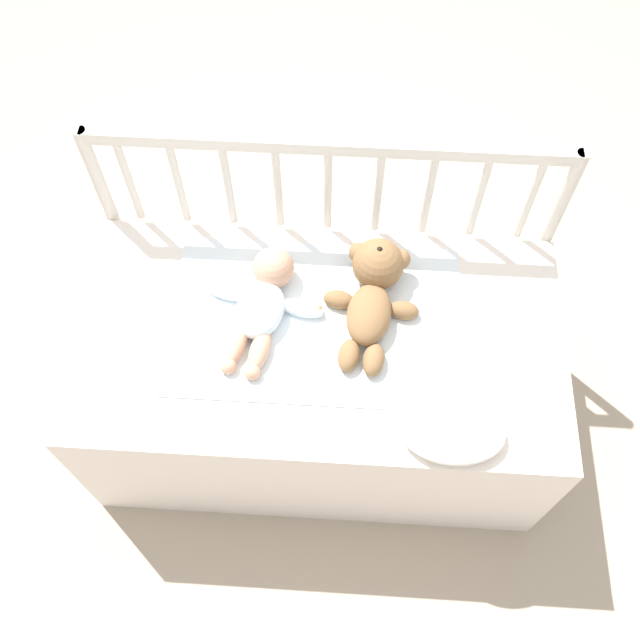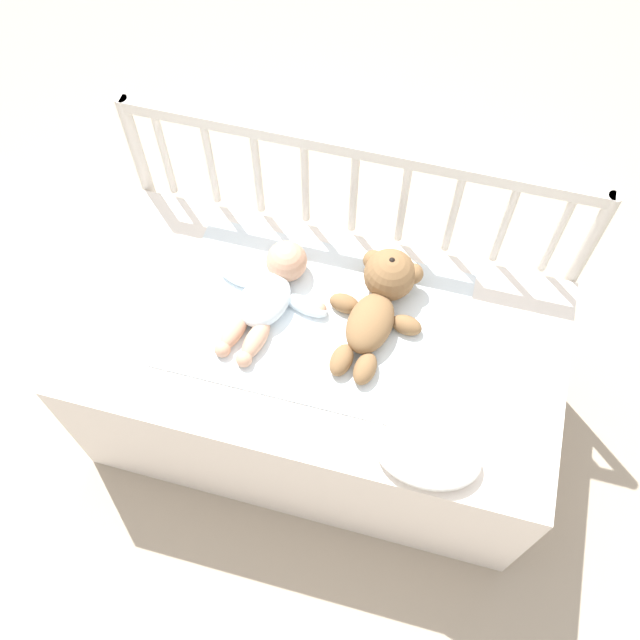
{
  "view_description": "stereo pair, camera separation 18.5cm",
  "coord_description": "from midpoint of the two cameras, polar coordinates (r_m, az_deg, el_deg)",
  "views": [
    {
      "loc": [
        0.06,
        -0.91,
        2.21
      ],
      "look_at": [
        0.0,
        0.01,
        0.6
      ],
      "focal_mm": 40.0,
      "sensor_mm": 36.0,
      "label": 1
    },
    {
      "loc": [
        0.24,
        -0.88,
        2.21
      ],
      "look_at": [
        0.0,
        0.01,
        0.6
      ],
      "focal_mm": 40.0,
      "sensor_mm": 36.0,
      "label": 2
    }
  ],
  "objects": [
    {
      "name": "ground_plane",
      "position": [
        2.38,
        -2.26,
        -7.67
      ],
      "size": [
        12.0,
        12.0,
        0.0
      ],
      "primitive_type": "plane",
      "color": "tan"
    },
    {
      "name": "crib_mattress",
      "position": [
        2.14,
        -2.5,
        -4.94
      ],
      "size": [
        1.31,
        0.7,
        0.54
      ],
      "color": "white",
      "rests_on": "ground_plane"
    },
    {
      "name": "crib_rail",
      "position": [
        2.03,
        -2.02,
        8.97
      ],
      "size": [
        1.31,
        0.04,
        0.88
      ],
      "color": "beige",
      "rests_on": "ground_plane"
    },
    {
      "name": "blanket",
      "position": [
        1.92,
        -3.13,
        -0.22
      ],
      "size": [
        0.78,
        0.5,
        0.01
      ],
      "color": "white",
      "rests_on": "crib_mattress"
    },
    {
      "name": "teddy_bear",
      "position": [
        1.9,
        1.53,
        2.19
      ],
      "size": [
        0.27,
        0.39,
        0.14
      ],
      "color": "olive",
      "rests_on": "crib_mattress"
    },
    {
      "name": "baby",
      "position": [
        1.92,
        -7.38,
        1.17
      ],
      "size": [
        0.33,
        0.38,
        0.11
      ],
      "color": "white",
      "rests_on": "crib_mattress"
    },
    {
      "name": "small_pillow",
      "position": [
        1.77,
        7.62,
        -9.07
      ],
      "size": [
        0.26,
        0.18,
        0.06
      ],
      "color": "white",
      "rests_on": "crib_mattress"
    }
  ]
}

